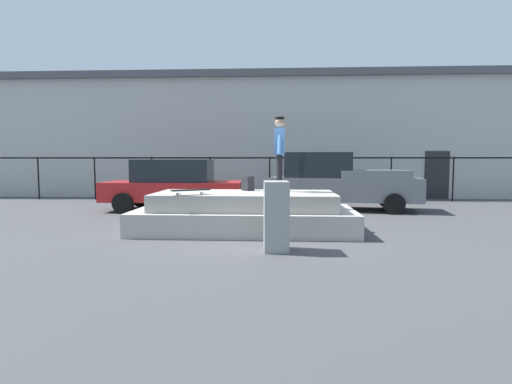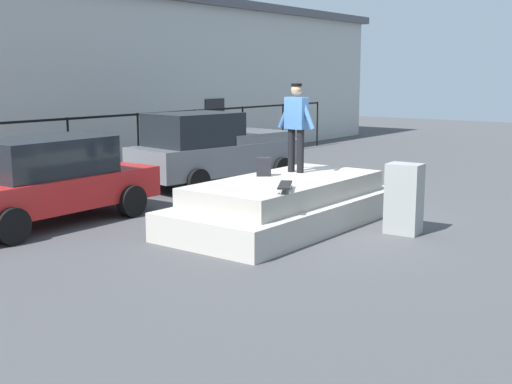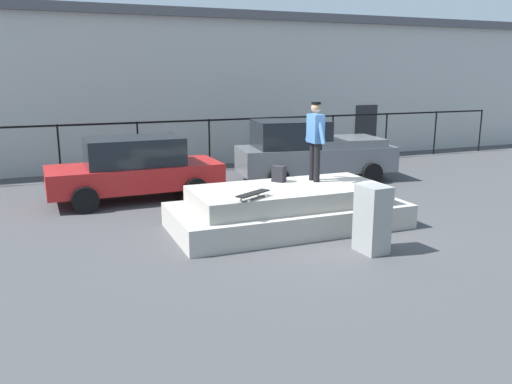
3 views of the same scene
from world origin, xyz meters
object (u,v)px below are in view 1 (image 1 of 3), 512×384
object	(u,v)px
car_grey_pickup_mid	(340,181)
skateboard	(191,190)
backpack	(248,183)
car_red_sedan_near	(174,184)
skateboarder	(280,149)
utility_box	(276,216)

from	to	relation	value
car_grey_pickup_mid	skateboard	bearing A→B (deg)	-128.26
backpack	car_red_sedan_near	bearing A→B (deg)	1.42
skateboarder	car_red_sedan_near	xyz separation A→B (m)	(-3.45, 3.44, -1.08)
backpack	car_grey_pickup_mid	distance (m)	4.58
skateboard	skateboarder	bearing A→B (deg)	29.15
utility_box	backpack	bearing A→B (deg)	101.06
car_red_sedan_near	car_grey_pickup_mid	size ratio (longest dim) A/B	0.90
skateboard	utility_box	xyz separation A→B (m)	(1.86, -1.31, -0.36)
backpack	skateboard	bearing A→B (deg)	100.28
skateboarder	car_grey_pickup_mid	distance (m)	4.46
car_red_sedan_near	skateboard	bearing A→B (deg)	-71.24
car_red_sedan_near	utility_box	distance (m)	6.74
skateboard	backpack	size ratio (longest dim) A/B	2.30
backpack	car_grey_pickup_mid	size ratio (longest dim) A/B	0.07
backpack	car_grey_pickup_mid	xyz separation A→B (m)	(2.76, 3.65, -0.14)
skateboarder	car_red_sedan_near	size ratio (longest dim) A/B	0.40
utility_box	skateboard	bearing A→B (deg)	140.41
car_red_sedan_near	utility_box	size ratio (longest dim) A/B	3.51
skateboarder	car_grey_pickup_mid	size ratio (longest dim) A/B	0.36
skateboard	utility_box	size ratio (longest dim) A/B	0.65
skateboarder	backpack	bearing A→B (deg)	163.90
skateboard	car_red_sedan_near	xyz separation A→B (m)	(-1.53, 4.51, -0.16)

